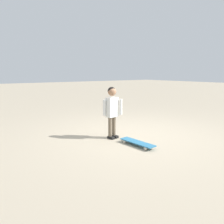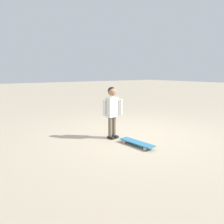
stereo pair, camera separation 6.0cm
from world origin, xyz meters
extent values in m
plane|color=tan|center=(0.00, 0.00, 0.00)|extent=(50.00, 50.00, 0.00)
cylinder|color=brown|center=(-0.12, -0.53, 0.24)|extent=(0.08, 0.08, 0.42)
cube|color=black|center=(-0.09, -0.52, 0.03)|extent=(0.16, 0.10, 0.05)
cylinder|color=brown|center=(-0.10, -0.63, 0.24)|extent=(0.08, 0.08, 0.42)
cube|color=black|center=(-0.07, -0.63, 0.03)|extent=(0.16, 0.10, 0.05)
cube|color=white|center=(-0.11, -0.58, 0.65)|extent=(0.17, 0.26, 0.40)
cylinder|color=white|center=(-0.03, -0.41, 0.65)|extent=(0.06, 0.06, 0.32)
cylinder|color=white|center=(-0.15, -0.74, 0.65)|extent=(0.06, 0.06, 0.32)
sphere|color=#9E7051|center=(-0.11, -0.58, 0.96)|extent=(0.17, 0.17, 0.17)
sphere|color=black|center=(-0.12, -0.58, 0.98)|extent=(0.16, 0.16, 0.16)
cube|color=teal|center=(0.57, -0.49, 0.07)|extent=(0.76, 0.26, 0.02)
cube|color=#B7B7BC|center=(0.83, -0.46, 0.05)|extent=(0.04, 0.11, 0.02)
cube|color=#B7B7BC|center=(0.31, -0.51, 0.05)|extent=(0.04, 0.11, 0.02)
cylinder|color=beige|center=(0.82, -0.39, 0.03)|extent=(0.06, 0.03, 0.06)
cylinder|color=beige|center=(0.83, -0.54, 0.03)|extent=(0.06, 0.03, 0.06)
cylinder|color=beige|center=(0.30, -0.44, 0.03)|extent=(0.06, 0.03, 0.06)
cylinder|color=beige|center=(0.31, -0.58, 0.03)|extent=(0.06, 0.03, 0.06)
camera|label=1|loc=(3.48, -3.19, 1.36)|focal=35.50mm
camera|label=2|loc=(3.52, -3.15, 1.36)|focal=35.50mm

